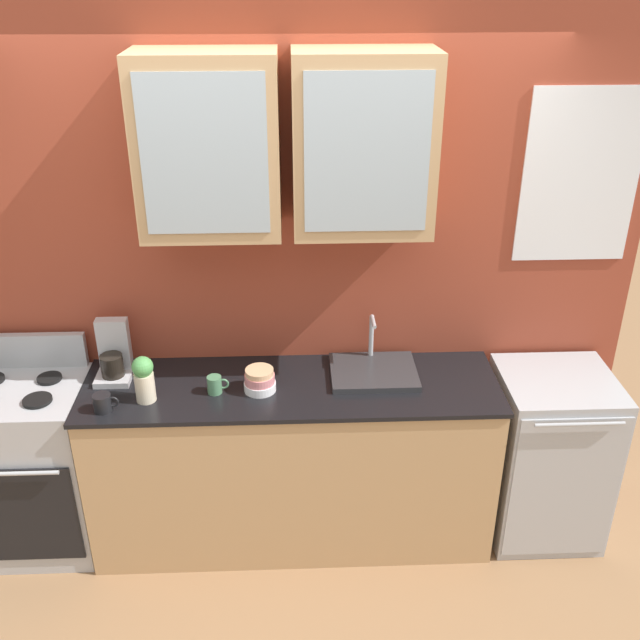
{
  "coord_description": "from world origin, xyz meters",
  "views": [
    {
      "loc": [
        0.02,
        -3.01,
        2.83
      ],
      "look_at": [
        0.14,
        0.0,
        1.28
      ],
      "focal_mm": 41.05,
      "sensor_mm": 36.0,
      "label": 1
    }
  ],
  "objects_px": {
    "sink_faucet": "(373,370)",
    "vase": "(144,378)",
    "bowl_stack": "(260,380)",
    "coffee_maker": "(114,356)",
    "stove_range": "(31,467)",
    "dishwasher": "(547,455)",
    "cup_near_bowls": "(215,385)",
    "cup_near_sink": "(103,403)"
  },
  "relations": [
    {
      "from": "vase",
      "to": "coffee_maker",
      "type": "relative_size",
      "value": 0.79
    },
    {
      "from": "stove_range",
      "to": "cup_near_bowls",
      "type": "height_order",
      "value": "stove_range"
    },
    {
      "from": "bowl_stack",
      "to": "cup_near_bowls",
      "type": "relative_size",
      "value": 1.47
    },
    {
      "from": "sink_faucet",
      "to": "coffee_maker",
      "type": "bearing_deg",
      "value": 178.02
    },
    {
      "from": "cup_near_bowls",
      "to": "dishwasher",
      "type": "height_order",
      "value": "cup_near_bowls"
    },
    {
      "from": "stove_range",
      "to": "dishwasher",
      "type": "height_order",
      "value": "stove_range"
    },
    {
      "from": "sink_faucet",
      "to": "bowl_stack",
      "type": "height_order",
      "value": "sink_faucet"
    },
    {
      "from": "vase",
      "to": "cup_near_sink",
      "type": "xyz_separation_m",
      "value": [
        -0.18,
        -0.08,
        -0.08
      ]
    },
    {
      "from": "bowl_stack",
      "to": "coffee_maker",
      "type": "distance_m",
      "value": 0.74
    },
    {
      "from": "bowl_stack",
      "to": "cup_near_sink",
      "type": "distance_m",
      "value": 0.73
    },
    {
      "from": "dishwasher",
      "to": "coffee_maker",
      "type": "distance_m",
      "value": 2.27
    },
    {
      "from": "cup_near_sink",
      "to": "cup_near_bowls",
      "type": "relative_size",
      "value": 1.13
    },
    {
      "from": "bowl_stack",
      "to": "dishwasher",
      "type": "relative_size",
      "value": 0.17
    },
    {
      "from": "bowl_stack",
      "to": "coffee_maker",
      "type": "bearing_deg",
      "value": 166.88
    },
    {
      "from": "coffee_maker",
      "to": "dishwasher",
      "type": "bearing_deg",
      "value": -3.5
    },
    {
      "from": "cup_near_bowls",
      "to": "dishwasher",
      "type": "bearing_deg",
      "value": 1.53
    },
    {
      "from": "cup_near_bowls",
      "to": "dishwasher",
      "type": "distance_m",
      "value": 1.76
    },
    {
      "from": "bowl_stack",
      "to": "vase",
      "type": "bearing_deg",
      "value": -173.14
    },
    {
      "from": "stove_range",
      "to": "vase",
      "type": "relative_size",
      "value": 4.81
    },
    {
      "from": "bowl_stack",
      "to": "coffee_maker",
      "type": "xyz_separation_m",
      "value": [
        -0.72,
        0.17,
        0.05
      ]
    },
    {
      "from": "cup_near_bowls",
      "to": "coffee_maker",
      "type": "bearing_deg",
      "value": 160.51
    },
    {
      "from": "cup_near_bowls",
      "to": "sink_faucet",
      "type": "bearing_deg",
      "value": 9.96
    },
    {
      "from": "vase",
      "to": "sink_faucet",
      "type": "bearing_deg",
      "value": 9.74
    },
    {
      "from": "cup_near_sink",
      "to": "sink_faucet",
      "type": "bearing_deg",
      "value": 11.9
    },
    {
      "from": "stove_range",
      "to": "bowl_stack",
      "type": "bearing_deg",
      "value": -1.82
    },
    {
      "from": "stove_range",
      "to": "dishwasher",
      "type": "relative_size",
      "value": 1.19
    },
    {
      "from": "sink_faucet",
      "to": "vase",
      "type": "bearing_deg",
      "value": -170.26
    },
    {
      "from": "cup_near_bowls",
      "to": "coffee_maker",
      "type": "distance_m",
      "value": 0.54
    },
    {
      "from": "stove_range",
      "to": "coffee_maker",
      "type": "height_order",
      "value": "coffee_maker"
    },
    {
      "from": "cup_near_sink",
      "to": "coffee_maker",
      "type": "height_order",
      "value": "coffee_maker"
    },
    {
      "from": "stove_range",
      "to": "bowl_stack",
      "type": "xyz_separation_m",
      "value": [
        1.18,
        -0.04,
        0.51
      ]
    },
    {
      "from": "stove_range",
      "to": "vase",
      "type": "distance_m",
      "value": 0.87
    },
    {
      "from": "dishwasher",
      "to": "coffee_maker",
      "type": "bearing_deg",
      "value": 176.5
    },
    {
      "from": "stove_range",
      "to": "sink_faucet",
      "type": "xyz_separation_m",
      "value": [
        1.74,
        0.09,
        0.48
      ]
    },
    {
      "from": "stove_range",
      "to": "cup_near_bowls",
      "type": "xyz_separation_m",
      "value": [
        0.97,
        -0.05,
        0.5
      ]
    },
    {
      "from": "sink_faucet",
      "to": "cup_near_bowls",
      "type": "distance_m",
      "value": 0.78
    },
    {
      "from": "sink_faucet",
      "to": "coffee_maker",
      "type": "distance_m",
      "value": 1.28
    },
    {
      "from": "sink_faucet",
      "to": "vase",
      "type": "xyz_separation_m",
      "value": [
        -1.09,
        -0.19,
        0.1
      ]
    },
    {
      "from": "bowl_stack",
      "to": "vase",
      "type": "height_order",
      "value": "vase"
    },
    {
      "from": "stove_range",
      "to": "bowl_stack",
      "type": "height_order",
      "value": "stove_range"
    },
    {
      "from": "cup_near_sink",
      "to": "cup_near_bowls",
      "type": "height_order",
      "value": "cup_near_bowls"
    },
    {
      "from": "dishwasher",
      "to": "cup_near_sink",
      "type": "bearing_deg",
      "value": -175.35
    }
  ]
}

